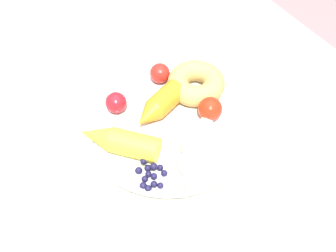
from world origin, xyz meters
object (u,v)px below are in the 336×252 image
at_px(tomato_far, 210,109).
at_px(banana, 193,147).
at_px(plate, 168,127).
at_px(blueberry_pile, 150,175).
at_px(dining_table, 145,147).
at_px(tomato_mid, 116,103).
at_px(donut, 196,83).
at_px(tomato_near, 160,73).
at_px(carrot_yellow, 119,141).
at_px(carrot_orange, 158,106).

bearing_deg(tomato_far, banana, -54.84).
xyz_separation_m(plate, blueberry_pile, (0.08, -0.08, 0.01)).
distance_m(dining_table, plate, 0.12).
height_order(banana, tomato_mid, tomato_mid).
xyz_separation_m(donut, blueberry_pile, (0.12, -0.17, -0.01)).
bearing_deg(plate, tomato_near, 156.36).
bearing_deg(tomato_near, carrot_yellow, -53.21).
bearing_deg(tomato_far, donut, 167.08).
height_order(dining_table, tomato_mid, tomato_mid).
height_order(dining_table, plate, plate).
bearing_deg(dining_table, carrot_yellow, -54.02).
bearing_deg(tomato_mid, tomato_near, 102.98).
height_order(carrot_orange, blueberry_pile, carrot_orange).
bearing_deg(carrot_yellow, tomato_far, 83.19).
bearing_deg(tomato_near, donut, 36.78).
relative_size(carrot_orange, carrot_yellow, 0.89).
height_order(tomato_near, tomato_mid, same).
relative_size(tomato_near, tomato_mid, 1.00).
relative_size(dining_table, carrot_yellow, 8.50).
distance_m(plate, tomato_mid, 0.10).
distance_m(dining_table, banana, 0.17).
bearing_deg(tomato_near, blueberry_pile, -34.65).
relative_size(donut, tomato_near, 2.77).
bearing_deg(tomato_mid, banana, 23.75).
bearing_deg(plate, banana, 5.12).
distance_m(blueberry_pile, tomato_mid, 0.16).
bearing_deg(carrot_orange, tomato_near, 147.45).
bearing_deg(carrot_yellow, carrot_orange, 109.28).
bearing_deg(tomato_mid, tomato_far, 52.79).
bearing_deg(plate, blueberry_pile, -46.11).
relative_size(plate, tomato_near, 7.47).
bearing_deg(tomato_far, carrot_yellow, -96.81).
xyz_separation_m(dining_table, tomato_mid, (-0.03, -0.04, 0.12)).
xyz_separation_m(donut, tomato_near, (-0.06, -0.04, -0.00)).
distance_m(banana, carrot_orange, 0.10).
height_order(blueberry_pile, tomato_near, tomato_near).
distance_m(dining_table, donut, 0.17).
distance_m(carrot_yellow, tomato_mid, 0.09).
height_order(dining_table, tomato_near, tomato_near).
bearing_deg(dining_table, blueberry_pile, -23.96).
distance_m(dining_table, tomato_far, 0.17).
bearing_deg(tomato_far, carrot_orange, -125.75).
relative_size(blueberry_pile, tomato_near, 1.53).
bearing_deg(plate, dining_table, -157.17).
relative_size(dining_table, carrot_orange, 9.60).
height_order(dining_table, carrot_orange, carrot_orange).
distance_m(banana, tomato_near, 0.18).
relative_size(plate, tomato_far, 6.66).
relative_size(banana, blueberry_pile, 2.17).
relative_size(blueberry_pile, tomato_far, 1.36).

